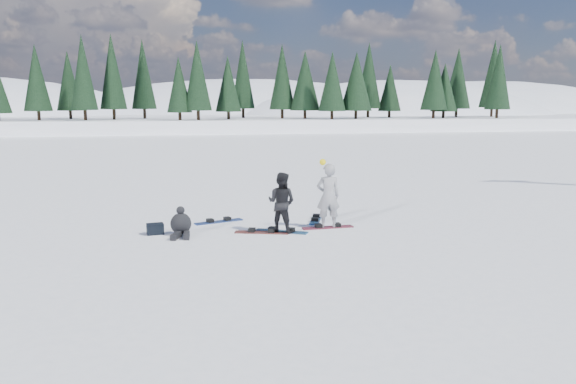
# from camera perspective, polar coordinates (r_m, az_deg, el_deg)

# --- Properties ---
(ground) EXTENTS (420.00, 420.00, 0.00)m
(ground) POSITION_cam_1_polar(r_m,az_deg,el_deg) (16.22, 10.70, -3.87)
(ground) COLOR white
(ground) RESTS_ON ground
(alpine_backdrop) EXTENTS (412.50, 227.00, 53.20)m
(alpine_backdrop) POSITION_cam_1_polar(r_m,az_deg,el_deg) (204.65, -12.69, 4.03)
(alpine_backdrop) COLOR white
(alpine_backdrop) RESTS_ON ground
(snowboarder_woman) EXTENTS (0.69, 0.46, 2.03)m
(snowboarder_woman) POSITION_cam_1_polar(r_m,az_deg,el_deg) (16.12, 4.09, -0.38)
(snowboarder_woman) COLOR #9D9DA2
(snowboarder_woman) RESTS_ON ground
(snowboarder_man) EXTENTS (1.04, 0.99, 1.69)m
(snowboarder_man) POSITION_cam_1_polar(r_m,az_deg,el_deg) (15.59, -0.67, -1.06)
(snowboarder_man) COLOR black
(snowboarder_man) RESTS_ON ground
(seated_rider) EXTENTS (0.65, 0.99, 0.80)m
(seated_rider) POSITION_cam_1_polar(r_m,az_deg,el_deg) (15.61, -10.83, -3.24)
(seated_rider) COLOR black
(seated_rider) RESTS_ON ground
(gear_bag) EXTENTS (0.49, 0.37, 0.30)m
(gear_bag) POSITION_cam_1_polar(r_m,az_deg,el_deg) (15.90, -13.34, -3.67)
(gear_bag) COLOR black
(gear_bag) RESTS_ON ground
(snowboard_woman) EXTENTS (1.51, 0.37, 0.03)m
(snowboard_woman) POSITION_cam_1_polar(r_m,az_deg,el_deg) (16.30, 4.06, -3.61)
(snowboard_woman) COLOR maroon
(snowboard_woman) RESTS_ON ground
(snowboard_man) EXTENTS (1.45, 0.96, 0.03)m
(snowboard_man) POSITION_cam_1_polar(r_m,az_deg,el_deg) (15.76, -0.66, -4.03)
(snowboard_man) COLOR navy
(snowboard_man) RESTS_ON ground
(snowboard_loose_c) EXTENTS (1.51, 0.74, 0.03)m
(snowboard_loose_c) POSITION_cam_1_polar(r_m,az_deg,el_deg) (17.16, -7.04, -3.01)
(snowboard_loose_c) COLOR navy
(snowboard_loose_c) RESTS_ON ground
(snowboard_loose_b) EXTENTS (1.52, 0.70, 0.03)m
(snowboard_loose_b) POSITION_cam_1_polar(r_m,az_deg,el_deg) (15.66, -2.69, -4.13)
(snowboard_loose_b) COLOR maroon
(snowboard_loose_b) RESTS_ON ground
(snowboard_loose_a) EXTENTS (0.75, 1.51, 0.03)m
(snowboard_loose_a) POSITION_cam_1_polar(r_m,az_deg,el_deg) (17.35, 2.84, -2.82)
(snowboard_loose_a) COLOR navy
(snowboard_loose_a) RESTS_ON ground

